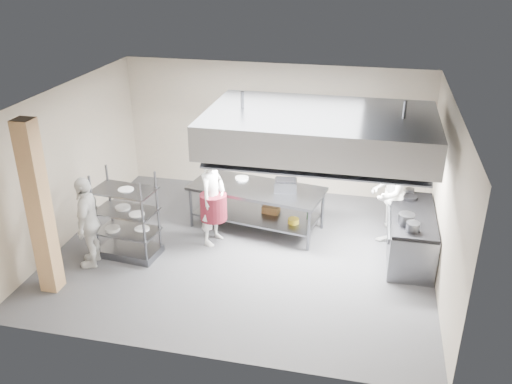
% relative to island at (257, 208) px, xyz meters
% --- Properties ---
extents(floor, '(7.00, 7.00, 0.00)m').
position_rel_island_xyz_m(floor, '(-0.03, -0.97, -0.46)').
color(floor, '#2D2D2F').
rests_on(floor, ground).
extents(ceiling, '(7.00, 7.00, 0.00)m').
position_rel_island_xyz_m(ceiling, '(-0.03, -0.97, 2.54)').
color(ceiling, silver).
rests_on(ceiling, wall_back).
extents(wall_back, '(7.00, 0.00, 7.00)m').
position_rel_island_xyz_m(wall_back, '(-0.03, 2.03, 1.04)').
color(wall_back, '#B9A993').
rests_on(wall_back, ground).
extents(wall_left, '(0.00, 6.00, 6.00)m').
position_rel_island_xyz_m(wall_left, '(-3.53, -0.97, 1.04)').
color(wall_left, '#B9A993').
rests_on(wall_left, ground).
extents(wall_right, '(0.00, 6.00, 6.00)m').
position_rel_island_xyz_m(wall_right, '(3.47, -0.97, 1.04)').
color(wall_right, '#B9A993').
rests_on(wall_right, ground).
extents(column, '(0.30, 0.30, 3.00)m').
position_rel_island_xyz_m(column, '(-2.93, -2.87, 1.04)').
color(column, '#DFAB72').
rests_on(column, floor).
extents(exhaust_hood, '(4.00, 2.50, 0.60)m').
position_rel_island_xyz_m(exhaust_hood, '(1.27, -0.57, 1.94)').
color(exhaust_hood, slate).
rests_on(exhaust_hood, ceiling).
extents(hood_strip_a, '(1.60, 0.12, 0.04)m').
position_rel_island_xyz_m(hood_strip_a, '(0.37, -0.57, 1.62)').
color(hood_strip_a, white).
rests_on(hood_strip_a, exhaust_hood).
extents(hood_strip_b, '(1.60, 0.12, 0.04)m').
position_rel_island_xyz_m(hood_strip_b, '(2.17, -0.57, 1.62)').
color(hood_strip_b, white).
rests_on(hood_strip_b, exhaust_hood).
extents(wall_shelf, '(1.50, 0.28, 0.04)m').
position_rel_island_xyz_m(wall_shelf, '(1.77, 1.87, 1.04)').
color(wall_shelf, slate).
rests_on(wall_shelf, wall_back).
extents(island, '(2.84, 1.56, 0.91)m').
position_rel_island_xyz_m(island, '(0.00, 0.00, 0.00)').
color(island, gray).
rests_on(island, floor).
extents(island_worktop, '(2.84, 1.56, 0.06)m').
position_rel_island_xyz_m(island_worktop, '(0.00, 0.00, 0.42)').
color(island_worktop, slate).
rests_on(island_worktop, island).
extents(island_undershelf, '(2.61, 1.41, 0.04)m').
position_rel_island_xyz_m(island_undershelf, '(0.00, 0.00, -0.16)').
color(island_undershelf, slate).
rests_on(island_undershelf, island).
extents(pass_rack, '(1.16, 0.75, 1.66)m').
position_rel_island_xyz_m(pass_rack, '(-2.10, -1.57, 0.37)').
color(pass_rack, slate).
rests_on(pass_rack, floor).
extents(cooking_range, '(0.80, 2.00, 0.84)m').
position_rel_island_xyz_m(cooking_range, '(3.05, -0.47, -0.04)').
color(cooking_range, slate).
rests_on(cooking_range, floor).
extents(range_top, '(0.78, 1.96, 0.06)m').
position_rel_island_xyz_m(range_top, '(3.05, -0.47, 0.41)').
color(range_top, black).
rests_on(range_top, cooking_range).
extents(chef_head, '(0.59, 0.76, 1.84)m').
position_rel_island_xyz_m(chef_head, '(-0.70, -0.75, 0.47)').
color(chef_head, white).
rests_on(chef_head, floor).
extents(chef_line, '(0.96, 1.10, 1.92)m').
position_rel_island_xyz_m(chef_line, '(2.57, 0.19, 0.51)').
color(chef_line, silver).
rests_on(chef_line, floor).
extents(chef_plating, '(0.63, 1.08, 1.72)m').
position_rel_island_xyz_m(chef_plating, '(-2.63, -2.00, 0.41)').
color(chef_plating, silver).
rests_on(chef_plating, floor).
extents(griddle, '(0.48, 0.40, 0.22)m').
position_rel_island_xyz_m(griddle, '(0.59, -0.02, 0.56)').
color(griddle, gray).
rests_on(griddle, island_worktop).
extents(wicker_basket, '(0.37, 0.28, 0.15)m').
position_rel_island_xyz_m(wicker_basket, '(0.28, 0.11, -0.06)').
color(wicker_basket, brown).
rests_on(wicker_basket, island_undershelf).
extents(stockpot, '(0.28, 0.28, 0.20)m').
position_rel_island_xyz_m(stockpot, '(2.89, -0.94, 0.54)').
color(stockpot, gray).
rests_on(stockpot, range_top).
extents(plate_stack, '(0.28, 0.28, 0.05)m').
position_rel_island_xyz_m(plate_stack, '(-2.10, -1.57, 0.08)').
color(plate_stack, silver).
rests_on(plate_stack, pass_rack).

